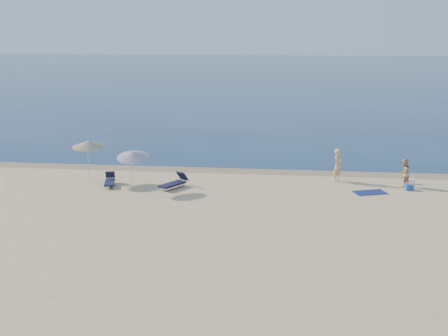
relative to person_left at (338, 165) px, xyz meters
The scene contains 11 objects.
sea 82.49m from the person_left, 91.75° to the left, with size 240.00×160.00×0.01m, color #0C264C.
wet_sand_strip 3.27m from the person_left, 143.84° to the left, with size 240.00×1.60×0.00m, color #847254.
person_left is the anchor object (origin of this frame).
person_right 3.67m from the person_left, 11.67° to the right, with size 0.77×0.60×1.59m, color tan.
beach_towel 2.87m from the person_left, 54.75° to the right, with size 1.71×0.95×0.03m, color #0F184E.
white_bag 4.27m from the person_left, ahead, with size 0.33×0.28×0.28m, color white.
blue_cooler 4.12m from the person_left, 20.72° to the right, with size 0.43×0.31×0.31m, color #1E4EA4.
umbrella_near 11.75m from the person_left, 164.75° to the right, with size 2.12×2.14×2.38m.
umbrella_far 14.48m from the person_left, behind, with size 2.24×2.26×2.52m.
lounger_left 13.16m from the person_left, 169.67° to the right, with size 0.89×1.69×0.71m.
lounger_right 9.54m from the person_left, 165.09° to the right, with size 1.51×1.88×0.82m.
Camera 1 is at (-0.55, -14.58, 8.64)m, focal length 45.00 mm.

